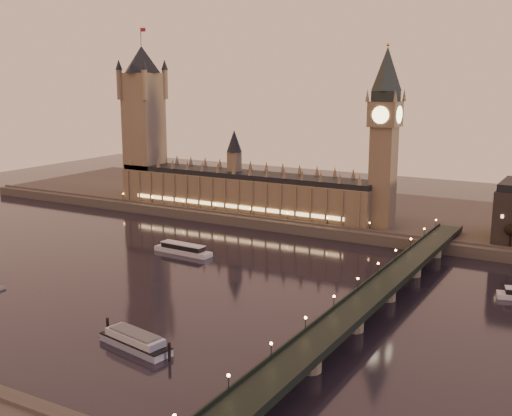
{
  "coord_description": "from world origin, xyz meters",
  "views": [
    {
      "loc": [
        171.41,
        -230.27,
        92.83
      ],
      "look_at": [
        19.47,
        35.0,
        29.08
      ],
      "focal_mm": 45.0,
      "sensor_mm": 36.0,
      "label": 1
    }
  ],
  "objects": [
    {
      "name": "moored_barge",
      "position": [
        32.02,
        -71.04,
        2.67
      ],
      "size": [
        33.84,
        13.87,
        6.31
      ],
      "rotation": [
        0.0,
        0.0,
        -0.19
      ],
      "color": "#838FA7",
      "rests_on": "ground"
    },
    {
      "name": "far_embankment",
      "position": [
        30.0,
        165.0,
        3.0
      ],
      "size": [
        560.0,
        130.0,
        6.0
      ],
      "primitive_type": "cube",
      "color": "#423D35",
      "rests_on": "ground"
    },
    {
      "name": "ground",
      "position": [
        0.0,
        0.0,
        0.0
      ],
      "size": [
        700.0,
        700.0,
        0.0
      ],
      "primitive_type": "plane",
      "color": "black",
      "rests_on": "ground"
    },
    {
      "name": "bare_tree_0",
      "position": [
        126.59,
        109.0,
        13.93
      ],
      "size": [
        5.24,
        5.24,
        10.65
      ],
      "color": "black",
      "rests_on": "ground"
    },
    {
      "name": "westminster_bridge",
      "position": [
        91.61,
        0.0,
        5.52
      ],
      "size": [
        13.2,
        260.0,
        15.3
      ],
      "color": "black",
      "rests_on": "ground"
    },
    {
      "name": "victoria_tower",
      "position": [
        -120.0,
        121.0,
        65.79
      ],
      "size": [
        31.68,
        31.68,
        118.0
      ],
      "color": "brown",
      "rests_on": "ground"
    },
    {
      "name": "palace_of_westminster",
      "position": [
        -40.12,
        120.99,
        21.71
      ],
      "size": [
        180.0,
        26.62,
        52.0
      ],
      "color": "brown",
      "rests_on": "ground"
    },
    {
      "name": "cruise_boat_a",
      "position": [
        -24.75,
        34.38,
        2.38
      ],
      "size": [
        34.15,
        9.04,
        5.41
      ],
      "rotation": [
        0.0,
        0.0,
        -0.05
      ],
      "color": "silver",
      "rests_on": "ground"
    },
    {
      "name": "big_ben",
      "position": [
        53.99,
        120.99,
        63.95
      ],
      "size": [
        17.68,
        17.68,
        104.0
      ],
      "color": "brown",
      "rests_on": "ground"
    }
  ]
}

